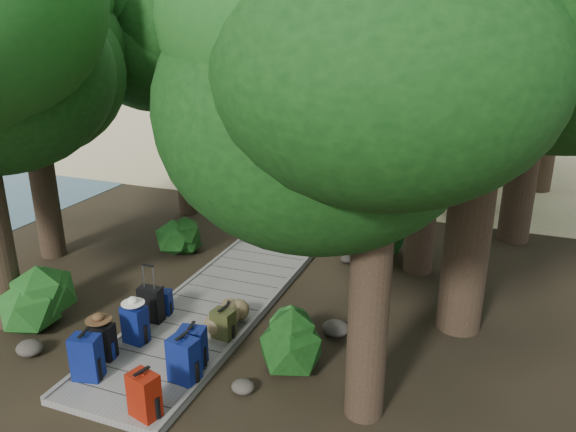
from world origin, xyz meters
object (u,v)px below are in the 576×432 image
at_px(suitcase_on_boardwalk, 151,304).
at_px(lone_suitcase_on_sand, 354,174).
at_px(sun_lounger, 434,167).
at_px(backpack_left_a, 86,355).
at_px(backpack_right_c, 193,344).
at_px(backpack_left_c, 135,322).
at_px(backpack_left_d, 162,301).
at_px(duffel_right_khaki, 227,317).
at_px(backpack_right_a, 144,393).
at_px(backpack_right_d, 223,323).
at_px(kayak, 288,156).
at_px(backpack_right_b, 184,358).
at_px(backpack_left_b, 103,339).

xyz_separation_m(suitcase_on_boardwalk, lone_suitcase_on_sand, (1.00, 10.47, -0.13)).
bearing_deg(lone_suitcase_on_sand, sun_lounger, 34.84).
bearing_deg(lone_suitcase_on_sand, backpack_left_a, -97.71).
distance_m(backpack_left_a, backpack_right_c, 1.59).
xyz_separation_m(backpack_left_c, backpack_left_d, (-0.12, 1.00, -0.11)).
distance_m(backpack_left_d, duffel_right_khaki, 1.36).
height_order(backpack_left_d, backpack_right_a, backpack_right_a).
bearing_deg(sun_lounger, backpack_left_a, -90.79).
relative_size(backpack_left_a, backpack_right_d, 1.41).
height_order(backpack_left_a, suitcase_on_boardwalk, backpack_left_a).
height_order(backpack_right_c, suitcase_on_boardwalk, backpack_right_c).
distance_m(backpack_right_a, sun_lounger, 14.75).
relative_size(duffel_right_khaki, lone_suitcase_on_sand, 1.04).
distance_m(backpack_left_c, suitcase_on_boardwalk, 0.71).
xyz_separation_m(backpack_right_c, sun_lounger, (2.03, 13.30, -0.17)).
relative_size(duffel_right_khaki, kayak, 0.21).
relative_size(backpack_left_d, backpack_right_b, 0.64).
height_order(backpack_right_b, backpack_right_c, backpack_right_b).
bearing_deg(backpack_right_a, suitcase_on_boardwalk, 137.33).
xyz_separation_m(backpack_right_d, kayak, (-3.73, 12.72, -0.23)).
bearing_deg(duffel_right_khaki, backpack_left_d, 164.82).
bearing_deg(backpack_left_d, sun_lounger, 61.73).
bearing_deg(backpack_right_d, backpack_left_a, -120.38).
relative_size(backpack_left_a, backpack_left_c, 1.09).
bearing_deg(suitcase_on_boardwalk, backpack_right_a, -59.14).
xyz_separation_m(backpack_left_d, kayak, (-2.28, 12.37, -0.20)).
height_order(backpack_left_a, backpack_left_c, backpack_left_a).
bearing_deg(backpack_left_a, kayak, 86.65).
relative_size(backpack_left_b, lone_suitcase_on_sand, 1.12).
distance_m(backpack_right_a, backpack_right_b, 0.89).
xyz_separation_m(backpack_left_c, kayak, (-2.41, 13.38, -0.32)).
xyz_separation_m(lone_suitcase_on_sand, kayak, (-3.25, 2.21, -0.15)).
xyz_separation_m(backpack_left_b, kayak, (-2.21, 13.97, -0.28)).
height_order(backpack_right_d, duffel_right_khaki, backpack_right_d).
bearing_deg(backpack_right_c, duffel_right_khaki, 79.76).
distance_m(backpack_left_b, sun_lounger, 14.10).
distance_m(suitcase_on_boardwalk, sun_lounger, 12.85).
bearing_deg(backpack_left_c, sun_lounger, 82.45).
bearing_deg(lone_suitcase_on_sand, backpack_left_b, -98.52).
height_order(backpack_left_b, sun_lounger, backpack_left_b).
bearing_deg(duffel_right_khaki, backpack_right_c, -104.25).
height_order(backpack_left_c, duffel_right_khaki, backpack_left_c).
relative_size(backpack_left_b, backpack_right_a, 0.91).
distance_m(backpack_left_a, backpack_left_c, 1.13).
relative_size(suitcase_on_boardwalk, sun_lounger, 0.37).
distance_m(backpack_right_d, kayak, 13.26).
height_order(backpack_left_c, backpack_right_b, backpack_right_b).
height_order(backpack_left_b, kayak, backpack_left_b).
xyz_separation_m(backpack_left_c, suitcase_on_boardwalk, (-0.16, 0.69, -0.04)).
distance_m(backpack_left_d, backpack_right_c, 1.83).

